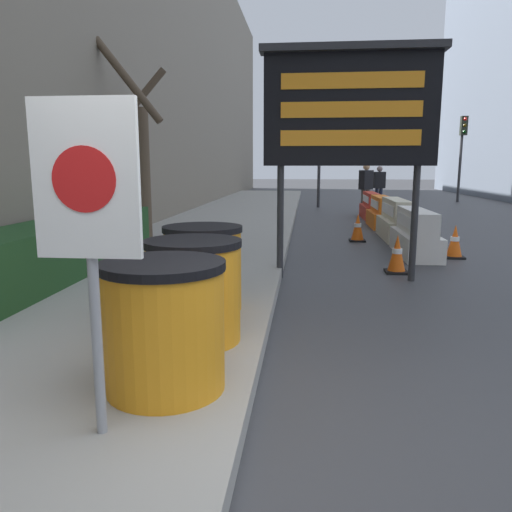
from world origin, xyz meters
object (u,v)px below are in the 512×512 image
at_px(jersey_barrier_red_striped, 371,207).
at_px(message_board, 350,109).
at_px(pedestrian_worker, 366,184).
at_px(barrel_drum_back, 203,268).
at_px(traffic_light_near_curb, 320,126).
at_px(traffic_cone_near, 455,242).
at_px(barrel_drum_foreground, 164,326).
at_px(traffic_light_far_side, 462,140).
at_px(barrel_drum_middle, 194,290).
at_px(jersey_barrier_white, 416,235).
at_px(warning_sign, 88,208).
at_px(traffic_cone_mid, 358,228).
at_px(traffic_cone_far, 397,254).
at_px(jersey_barrier_orange_near, 381,214).
at_px(jersey_barrier_cream, 396,221).
at_px(pedestrian_passerby, 379,184).

bearing_deg(jersey_barrier_red_striped, message_board, -99.29).
xyz_separation_m(jersey_barrier_red_striped, pedestrian_worker, (0.01, 1.69, 0.67)).
distance_m(barrel_drum_back, message_board, 3.37).
bearing_deg(barrel_drum_back, traffic_light_near_curb, 84.17).
bearing_deg(traffic_light_near_curb, traffic_cone_near, -78.48).
distance_m(barrel_drum_foreground, traffic_cone_near, 7.19).
distance_m(traffic_light_near_curb, traffic_light_far_side, 7.51).
xyz_separation_m(barrel_drum_middle, barrel_drum_back, (-0.12, 0.97, 0.00)).
bearing_deg(traffic_light_far_side, pedestrian_worker, -129.60).
height_order(barrel_drum_foreground, jersey_barrier_white, barrel_drum_foreground).
relative_size(jersey_barrier_white, jersey_barrier_red_striped, 1.05).
relative_size(warning_sign, traffic_cone_mid, 2.96).
bearing_deg(barrel_drum_middle, jersey_barrier_white, 60.96).
relative_size(traffic_cone_far, pedestrian_worker, 0.35).
bearing_deg(traffic_light_far_side, jersey_barrier_orange_near, -116.24).
height_order(barrel_drum_back, warning_sign, warning_sign).
bearing_deg(jersey_barrier_cream, barrel_drum_foreground, -109.24).
xyz_separation_m(warning_sign, traffic_cone_near, (3.87, 6.80, -1.16)).
distance_m(barrel_drum_foreground, pedestrian_worker, 15.23).
xyz_separation_m(traffic_cone_near, pedestrian_passerby, (0.08, 10.60, 0.68)).
height_order(barrel_drum_middle, pedestrian_worker, pedestrian_worker).
bearing_deg(jersey_barrier_cream, traffic_light_near_curb, 100.52).
xyz_separation_m(message_board, traffic_cone_near, (2.13, 1.97, -2.16)).
relative_size(barrel_drum_foreground, warning_sign, 0.48).
height_order(barrel_drum_foreground, barrel_drum_back, same).
xyz_separation_m(traffic_light_near_curb, pedestrian_worker, (1.60, -2.26, -2.19)).
distance_m(jersey_barrier_white, traffic_cone_far, 1.78).
relative_size(traffic_cone_mid, traffic_light_far_side, 0.16).
bearing_deg(jersey_barrier_cream, pedestrian_worker, 89.89).
distance_m(jersey_barrier_white, jersey_barrier_cream, 2.19).
distance_m(jersey_barrier_cream, traffic_cone_mid, 1.06).
xyz_separation_m(barrel_drum_back, message_board, (1.67, 2.27, 1.85)).
bearing_deg(barrel_drum_back, traffic_light_far_side, 66.88).
xyz_separation_m(message_board, jersey_barrier_red_striped, (1.48, 9.02, -2.10)).
bearing_deg(barrel_drum_back, jersey_barrier_red_striped, 74.43).
xyz_separation_m(barrel_drum_middle, message_board, (1.55, 3.24, 1.85)).
distance_m(jersey_barrier_orange_near, pedestrian_worker, 4.11).
distance_m(traffic_cone_far, pedestrian_passerby, 12.13).
bearing_deg(traffic_cone_near, warning_sign, -119.63).
bearing_deg(pedestrian_passerby, traffic_light_far_side, -143.12).
height_order(barrel_drum_back, pedestrian_worker, pedestrian_worker).
bearing_deg(traffic_cone_mid, barrel_drum_foreground, -104.50).
bearing_deg(pedestrian_passerby, jersey_barrier_orange_near, 75.60).
xyz_separation_m(barrel_drum_foreground, pedestrian_worker, (3.02, 14.92, 0.42)).
height_order(barrel_drum_middle, traffic_cone_mid, barrel_drum_middle).
bearing_deg(barrel_drum_foreground, jersey_barrier_cream, 70.76).
distance_m(warning_sign, pedestrian_passerby, 17.86).
height_order(message_board, jersey_barrier_white, message_board).
relative_size(barrel_drum_foreground, traffic_cone_mid, 1.42).
relative_size(message_board, traffic_light_near_curb, 0.74).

